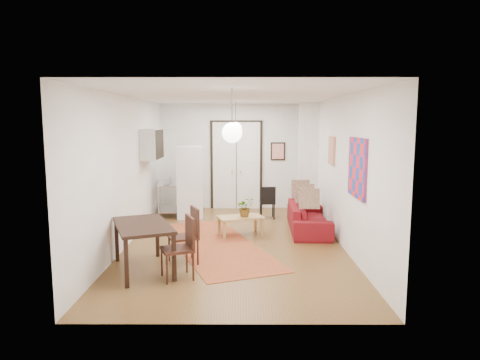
{
  "coord_description": "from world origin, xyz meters",
  "views": [
    {
      "loc": [
        0.14,
        -8.34,
        2.41
      ],
      "look_at": [
        0.11,
        0.16,
        1.25
      ],
      "focal_mm": 32.0,
      "sensor_mm": 36.0,
      "label": 1
    }
  ],
  "objects_px": {
    "coffee_table": "(240,219)",
    "kitchen_counter": "(169,195)",
    "dining_table": "(143,229)",
    "black_side_chair": "(267,199)",
    "dining_chair_far": "(178,241)",
    "dining_chair_near": "(184,230)",
    "sofa": "(308,217)",
    "fridge": "(189,182)"
  },
  "relations": [
    {
      "from": "coffee_table",
      "to": "dining_table",
      "type": "relative_size",
      "value": 0.65
    },
    {
      "from": "coffee_table",
      "to": "dining_table",
      "type": "xyz_separation_m",
      "value": [
        -1.57,
        -2.18,
        0.33
      ]
    },
    {
      "from": "sofa",
      "to": "black_side_chair",
      "type": "height_order",
      "value": "black_side_chair"
    },
    {
      "from": "coffee_table",
      "to": "dining_chair_near",
      "type": "distance_m",
      "value": 1.99
    },
    {
      "from": "sofa",
      "to": "coffee_table",
      "type": "relative_size",
      "value": 1.98
    },
    {
      "from": "coffee_table",
      "to": "dining_chair_near",
      "type": "xyz_separation_m",
      "value": [
        -0.97,
        -1.73,
        0.2
      ]
    },
    {
      "from": "sofa",
      "to": "kitchen_counter",
      "type": "xyz_separation_m",
      "value": [
        -3.38,
        1.65,
        0.23
      ]
    },
    {
      "from": "kitchen_counter",
      "to": "dining_chair_near",
      "type": "relative_size",
      "value": 1.21
    },
    {
      "from": "sofa",
      "to": "dining_chair_far",
      "type": "xyz_separation_m",
      "value": [
        -2.49,
        -2.83,
        0.26
      ]
    },
    {
      "from": "dining_table",
      "to": "dining_chair_near",
      "type": "distance_m",
      "value": 0.76
    },
    {
      "from": "fridge",
      "to": "black_side_chair",
      "type": "bearing_deg",
      "value": -9.13
    },
    {
      "from": "dining_table",
      "to": "dining_chair_far",
      "type": "bearing_deg",
      "value": -22.87
    },
    {
      "from": "coffee_table",
      "to": "kitchen_counter",
      "type": "bearing_deg",
      "value": 132.32
    },
    {
      "from": "kitchen_counter",
      "to": "dining_table",
      "type": "relative_size",
      "value": 0.73
    },
    {
      "from": "kitchen_counter",
      "to": "sofa",
      "type": "bearing_deg",
      "value": -33.99
    },
    {
      "from": "sofa",
      "to": "black_side_chair",
      "type": "xyz_separation_m",
      "value": [
        -0.84,
        1.33,
        0.17
      ]
    },
    {
      "from": "dining_table",
      "to": "kitchen_counter",
      "type": "bearing_deg",
      "value": 93.99
    },
    {
      "from": "dining_table",
      "to": "dining_chair_far",
      "type": "xyz_separation_m",
      "value": [
        0.6,
        -0.25,
        -0.13
      ]
    },
    {
      "from": "black_side_chair",
      "to": "kitchen_counter",
      "type": "bearing_deg",
      "value": -9.31
    },
    {
      "from": "kitchen_counter",
      "to": "fridge",
      "type": "distance_m",
      "value": 0.74
    },
    {
      "from": "sofa",
      "to": "coffee_table",
      "type": "height_order",
      "value": "sofa"
    },
    {
      "from": "dining_table",
      "to": "dining_chair_far",
      "type": "relative_size",
      "value": 1.66
    },
    {
      "from": "sofa",
      "to": "fridge",
      "type": "height_order",
      "value": "fridge"
    },
    {
      "from": "fridge",
      "to": "dining_chair_far",
      "type": "bearing_deg",
      "value": -93.63
    },
    {
      "from": "dining_chair_far",
      "to": "black_side_chair",
      "type": "relative_size",
      "value": 1.17
    },
    {
      "from": "fridge",
      "to": "dining_table",
      "type": "distance_m",
      "value": 3.96
    },
    {
      "from": "coffee_table",
      "to": "kitchen_counter",
      "type": "distance_m",
      "value": 2.78
    },
    {
      "from": "kitchen_counter",
      "to": "dining_chair_far",
      "type": "bearing_deg",
      "value": -86.7
    },
    {
      "from": "coffee_table",
      "to": "kitchen_counter",
      "type": "xyz_separation_m",
      "value": [
        -1.87,
        2.05,
        0.17
      ]
    },
    {
      "from": "fridge",
      "to": "dining_table",
      "type": "bearing_deg",
      "value": -102.05
    },
    {
      "from": "sofa",
      "to": "dining_chair_far",
      "type": "distance_m",
      "value": 3.78
    },
    {
      "from": "fridge",
      "to": "dining_table",
      "type": "xyz_separation_m",
      "value": [
        -0.28,
        -3.94,
        -0.21
      ]
    },
    {
      "from": "coffee_table",
      "to": "kitchen_counter",
      "type": "relative_size",
      "value": 0.9
    },
    {
      "from": "dining_chair_near",
      "to": "sofa",
      "type": "bearing_deg",
      "value": 108.54
    },
    {
      "from": "coffee_table",
      "to": "black_side_chair",
      "type": "distance_m",
      "value": 1.86
    },
    {
      "from": "sofa",
      "to": "dining_chair_near",
      "type": "xyz_separation_m",
      "value": [
        -2.49,
        -2.13,
        0.26
      ]
    },
    {
      "from": "sofa",
      "to": "fridge",
      "type": "bearing_deg",
      "value": 66.57
    },
    {
      "from": "dining_table",
      "to": "sofa",
      "type": "bearing_deg",
      "value": 39.86
    },
    {
      "from": "kitchen_counter",
      "to": "dining_table",
      "type": "distance_m",
      "value": 4.24
    },
    {
      "from": "dining_chair_near",
      "to": "dining_chair_far",
      "type": "relative_size",
      "value": 1.0
    },
    {
      "from": "dining_table",
      "to": "black_side_chair",
      "type": "height_order",
      "value": "black_side_chair"
    },
    {
      "from": "dining_chair_near",
      "to": "dining_chair_far",
      "type": "xyz_separation_m",
      "value": [
        0.0,
        -0.7,
        0.0
      ]
    }
  ]
}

